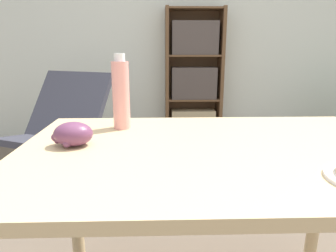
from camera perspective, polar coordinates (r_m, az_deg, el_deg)
name	(u,v)px	position (r m, az deg, el deg)	size (l,w,h in m)	color
wall_back	(183,28)	(3.57, 2.95, 18.22)	(8.00, 0.05, 2.60)	silver
dining_table	(214,175)	(1.05, 8.67, -9.12)	(1.31, 0.86, 0.77)	#D1B27F
grape_bunch	(73,134)	(1.05, -17.68, -1.52)	(0.14, 0.10, 0.08)	#6B3856
drink_bottle	(121,94)	(1.22, -8.95, 6.03)	(0.07, 0.07, 0.30)	pink
lounge_chair_near	(59,147)	(2.66, -20.01, -3.70)	(0.89, 0.96, 0.88)	slate
bookshelf	(194,81)	(3.44, 4.91, 8.54)	(0.64, 0.26, 1.50)	brown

